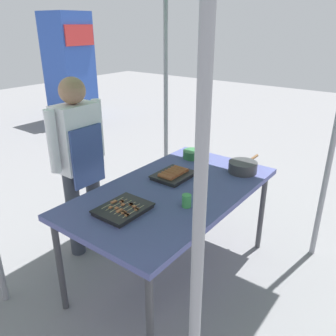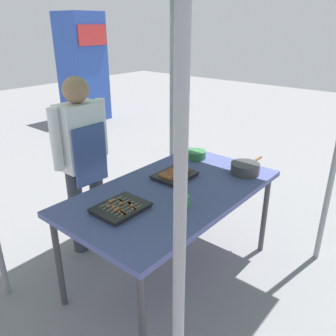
# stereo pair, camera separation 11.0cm
# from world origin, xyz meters

# --- Properties ---
(ground_plane) EXTENTS (18.00, 18.00, 0.00)m
(ground_plane) POSITION_xyz_m (0.00, 0.00, 0.00)
(ground_plane) COLOR slate
(stall_table) EXTENTS (1.60, 0.90, 0.75)m
(stall_table) POSITION_xyz_m (0.00, 0.00, 0.70)
(stall_table) COLOR #4C518C
(stall_table) RESTS_ON ground
(tray_grilled_sausages) EXTENTS (0.30, 0.24, 0.06)m
(tray_grilled_sausages) POSITION_xyz_m (0.16, 0.12, 0.77)
(tray_grilled_sausages) COLOR black
(tray_grilled_sausages) RESTS_ON stall_table
(tray_meat_skewers) EXTENTS (0.33, 0.26, 0.04)m
(tray_meat_skewers) POSITION_xyz_m (-0.45, 0.06, 0.77)
(tray_meat_skewers) COLOR black
(tray_meat_skewers) RESTS_ON stall_table
(cooking_wok) EXTENTS (0.38, 0.22, 0.09)m
(cooking_wok) POSITION_xyz_m (0.58, -0.25, 0.80)
(cooking_wok) COLOR #38383A
(cooking_wok) RESTS_ON stall_table
(condiment_bowl) EXTENTS (0.17, 0.17, 0.07)m
(condiment_bowl) POSITION_xyz_m (0.60, 0.23, 0.78)
(condiment_bowl) COLOR #33723F
(condiment_bowl) RESTS_ON stall_table
(drink_cup_near_edge) EXTENTS (0.06, 0.06, 0.08)m
(drink_cup_near_edge) POSITION_xyz_m (-0.15, -0.22, 0.79)
(drink_cup_near_edge) COLOR #3F994C
(drink_cup_near_edge) RESTS_ON stall_table
(vendor_woman) EXTENTS (0.52, 0.22, 1.48)m
(vendor_woman) POSITION_xyz_m (-0.16, 0.82, 0.87)
(vendor_woman) COLOR #333842
(vendor_woman) RESTS_ON ground
(neighbor_stall_left) EXTENTS (0.71, 0.78, 2.05)m
(neighbor_stall_left) POSITION_xyz_m (2.58, 4.43, 1.03)
(neighbor_stall_left) COLOR #2D51B2
(neighbor_stall_left) RESTS_ON ground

